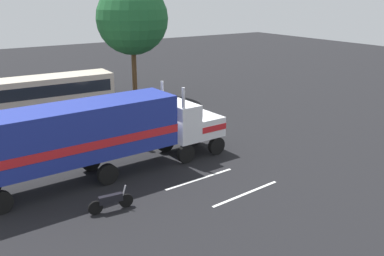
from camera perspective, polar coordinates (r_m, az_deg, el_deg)
ground_plane at (r=26.07m, az=-1.52°, el=-3.67°), size 120.00×120.00×0.00m
lane_stripe_near at (r=22.87m, az=1.05°, el=-6.84°), size 4.40×0.45×0.01m
lane_stripe_mid at (r=21.48m, az=7.24°, el=-8.71°), size 4.40×0.58×0.01m
semi_truck at (r=22.81m, az=-12.45°, el=-0.54°), size 14.28×3.54×4.50m
person_bystander at (r=26.89m, az=-6.36°, el=-1.07°), size 0.34×0.46×1.63m
parked_bus at (r=34.42m, az=-19.66°, el=4.22°), size 11.07×2.89×3.40m
motorcycle at (r=19.91m, az=-10.79°, el=-9.61°), size 2.11×0.33×1.12m
tree_center at (r=39.55m, az=-8.03°, el=14.29°), size 6.44×6.44×10.47m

